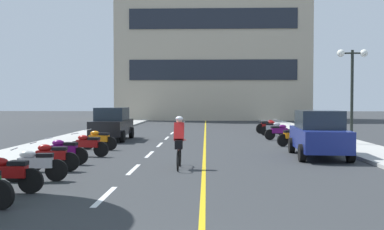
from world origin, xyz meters
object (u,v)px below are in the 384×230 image
object	(u,v)px
motorcycle_2	(7,173)
motorcycle_11	(269,127)
parked_car_near	(319,134)
motorcycle_7	(99,139)
motorcycle_9	(279,131)
parked_car_mid	(112,124)
motorcycle_8	(293,136)
motorcycle_12	(268,125)
cyclist_rider	(179,141)
motorcycle_5	(64,151)
motorcycle_3	(35,164)
motorcycle_4	(51,156)
motorcycle_10	(274,128)
street_lamp_mid	(352,74)
motorcycle_6	(88,145)

from	to	relation	value
motorcycle_2	motorcycle_11	world-z (taller)	same
parked_car_near	motorcycle_7	bearing A→B (deg)	166.10
motorcycle_9	motorcycle_11	xyz separation A→B (m)	(0.08, 4.64, 0.00)
parked_car_mid	motorcycle_9	size ratio (longest dim) A/B	2.50
parked_car_near	motorcycle_2	xyz separation A→B (m)	(-9.08, -7.06, -0.44)
motorcycle_8	motorcycle_12	world-z (taller)	same
motorcycle_12	cyclist_rider	bearing A→B (deg)	-107.14
motorcycle_5	cyclist_rider	distance (m)	4.12
motorcycle_3	motorcycle_5	xyz separation A→B (m)	(-0.28, 3.26, 0.00)
motorcycle_4	motorcycle_5	xyz separation A→B (m)	(-0.12, 1.56, 0.00)
motorcycle_4	motorcycle_12	distance (m)	19.90
motorcycle_2	cyclist_rider	size ratio (longest dim) A/B	0.96
motorcycle_4	motorcycle_12	world-z (taller)	same
parked_car_mid	motorcycle_5	xyz separation A→B (m)	(0.34, -9.48, -0.44)
motorcycle_9	motorcycle_10	xyz separation A→B (m)	(0.12, 2.86, 0.00)
motorcycle_4	street_lamp_mid	bearing A→B (deg)	34.55
motorcycle_4	motorcycle_6	bearing A→B (deg)	87.88
motorcycle_10	street_lamp_mid	bearing A→B (deg)	-66.04
motorcycle_6	motorcycle_8	bearing A→B (deg)	26.39
parked_car_near	motorcycle_5	xyz separation A→B (m)	(-9.28, -2.29, -0.44)
motorcycle_4	parked_car_near	bearing A→B (deg)	22.84
motorcycle_5	motorcycle_9	xyz separation A→B (m)	(9.02, 9.97, 0.00)
motorcycle_10	motorcycle_11	bearing A→B (deg)	91.42
motorcycle_8	motorcycle_10	distance (m)	6.29
parked_car_near	motorcycle_2	bearing A→B (deg)	-142.12
motorcycle_3	parked_car_near	bearing A→B (deg)	31.70
motorcycle_2	motorcycle_12	xyz separation A→B (m)	(9.03, 20.89, 0.00)
motorcycle_9	motorcycle_11	world-z (taller)	same
motorcycle_4	motorcycle_7	world-z (taller)	same
motorcycle_8	motorcycle_10	bearing A→B (deg)	89.86
motorcycle_4	motorcycle_6	distance (m)	3.71
parked_car_mid	motorcycle_3	size ratio (longest dim) A/B	2.48
motorcycle_3	motorcycle_5	world-z (taller)	same
motorcycle_2	motorcycle_6	bearing A→B (deg)	89.55
motorcycle_3	motorcycle_6	bearing A→B (deg)	90.24
cyclist_rider	motorcycle_6	bearing A→B (deg)	142.34
parked_car_near	cyclist_rider	xyz separation A→B (m)	(-5.25, -3.06, -0.03)
motorcycle_7	motorcycle_10	xyz separation A→B (m)	(9.03, 8.27, 0.00)
motorcycle_6	motorcycle_10	xyz separation A→B (m)	(8.88, 10.69, 0.00)
motorcycle_3	motorcycle_6	xyz separation A→B (m)	(-0.02, 5.41, 0.00)
motorcycle_6	motorcycle_11	xyz separation A→B (m)	(8.84, 12.47, 0.00)
street_lamp_mid	motorcycle_10	xyz separation A→B (m)	(-2.79, 6.27, -3.02)
motorcycle_9	motorcycle_11	size ratio (longest dim) A/B	0.99
street_lamp_mid	motorcycle_7	bearing A→B (deg)	-170.39
parked_car_mid	motorcycle_6	world-z (taller)	parked_car_mid
motorcycle_2	motorcycle_7	size ratio (longest dim) A/B	1.01
parked_car_near	motorcycle_7	size ratio (longest dim) A/B	2.56
street_lamp_mid	motorcycle_11	size ratio (longest dim) A/B	2.68
parked_car_mid	motorcycle_3	distance (m)	12.76
motorcycle_3	motorcycle_12	xyz separation A→B (m)	(8.95, 19.39, 0.00)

